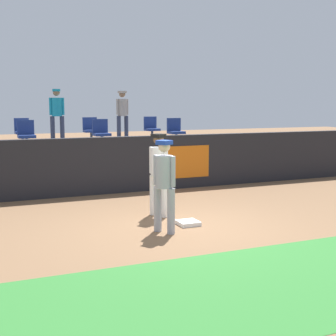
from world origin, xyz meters
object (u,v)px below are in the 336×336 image
Objects in this scene: seat_front_right at (175,130)px; spectator_hooded at (122,112)px; player_fielder_home at (158,169)px; player_runner_visitor at (164,180)px; first_base at (188,223)px; seat_back_left at (22,130)px; seat_front_left at (26,134)px; seat_back_center at (91,129)px; seat_back_right at (151,127)px; seat_front_center at (101,132)px; spectator_capped at (57,112)px.

spectator_hooded reaches higher than seat_front_right.
player_fielder_home is 1.02× the size of player_runner_visitor.
spectator_hooded is (1.21, 7.98, 2.03)m from first_base.
seat_front_right and seat_back_left have the same top height.
seat_back_left is at bearing 108.31° from first_base.
spectator_hooded is at bearing 37.23° from seat_front_left.
player_fielder_home reaches higher than player_runner_visitor.
player_runner_visitor is 2.03× the size of seat_back_center.
player_runner_visitor is 2.03× the size of seat_back_right.
player_runner_visitor is at bearing -93.54° from seat_back_center.
seat_front_center is at bearing 93.37° from first_base.
spectator_hooded is at bearing 81.37° from first_base.
player_runner_visitor is 6.18m from seat_front_right.
player_fielder_home is 2.07× the size of seat_back_center.
seat_back_right is at bearing 22.47° from seat_front_left.
seat_front_right is 4.73m from seat_back_left.
first_base is 1.18m from player_runner_visitor.
seat_back_left is 0.49× the size of spectator_hooded.
seat_front_left is at bearing 166.72° from player_runner_visitor.
seat_back_center is at bearing 21.15° from spectator_hooded.
player_runner_visitor is at bearing -153.76° from first_base.
seat_back_right is 3.21m from spectator_capped.
seat_front_left is (-2.41, 5.23, 1.50)m from first_base.
first_base is 7.19m from seat_back_center.
seat_back_center is (-0.18, 7.03, 1.50)m from first_base.
seat_back_right is 1.00× the size of seat_back_center.
first_base is 7.45m from seat_back_right.
seat_front_center is 1.80m from seat_back_center.
seat_front_left and seat_front_right have the same top height.
player_fielder_home is at bearing -71.11° from seat_back_left.
first_base is 0.23× the size of spectator_capped.
spectator_hooded reaches higher than seat_front_center.
first_base is 0.48× the size of seat_front_right.
seat_back_right is (2.58, 7.34, 0.55)m from player_runner_visitor.
seat_back_left is (-1.69, 7.34, 0.55)m from player_runner_visitor.
first_base is 1.37m from player_fielder_home.
spectator_capped is at bearing 159.61° from player_fielder_home.
seat_back_left is (-2.08, 6.09, 0.54)m from player_fielder_home.
seat_front_left reaches higher than player_fielder_home.
seat_front_right is 4.14m from spectator_capped.
seat_front_right is 1.00× the size of seat_back_center.
spectator_hooded is (1.52, 2.75, 0.53)m from seat_front_center.
seat_back_right is 4.71m from seat_front_left.
seat_back_right is at bearing 38.62° from seat_front_center.
spectator_capped is at bearing -10.37° from spectator_hooded.
player_runner_visitor is at bearing -44.62° from player_fielder_home.
seat_front_center is (2.10, -0.00, -0.00)m from seat_front_left.
player_fielder_home is 1.31m from player_runner_visitor.
spectator_capped is at bearing 63.68° from seat_front_left.
seat_front_left is (-1.78, 5.54, 0.55)m from player_runner_visitor.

